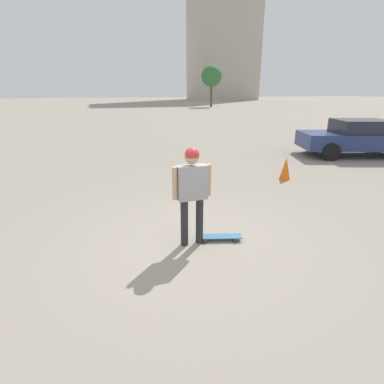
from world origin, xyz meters
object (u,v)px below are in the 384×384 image
(person, at_px, (192,186))
(traffic_cone, at_px, (286,168))
(skateboard, at_px, (219,237))
(car_parked_near, at_px, (357,137))

(person, xyz_separation_m, traffic_cone, (2.79, -3.72, -0.68))
(skateboard, relative_size, traffic_cone, 1.23)
(person, distance_m, traffic_cone, 4.69)
(skateboard, height_order, car_parked_near, car_parked_near)
(person, height_order, car_parked_near, person)
(person, xyz_separation_m, car_parked_near, (4.75, -8.23, -0.28))
(car_parked_near, relative_size, traffic_cone, 7.06)
(person, height_order, traffic_cone, person)
(skateboard, relative_size, car_parked_near, 0.17)
(skateboard, distance_m, traffic_cone, 4.30)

